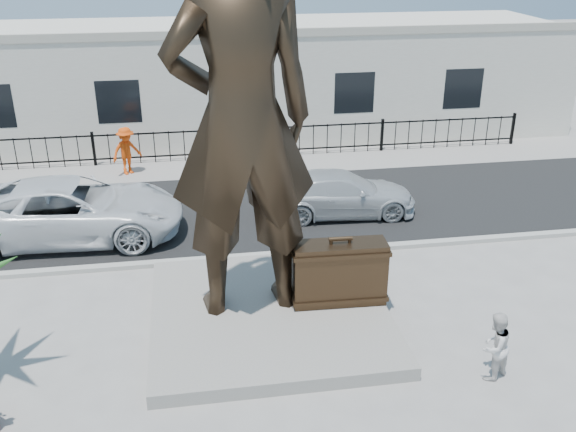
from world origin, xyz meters
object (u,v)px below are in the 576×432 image
(suitcase, at_px, (339,273))
(tourist, at_px, (495,346))
(statue, at_px, (241,121))
(car_white, at_px, (72,210))

(suitcase, xyz_separation_m, tourist, (2.41, -2.74, -0.32))
(statue, xyz_separation_m, suitcase, (2.06, -0.25, -3.49))
(suitcase, bearing_deg, tourist, -46.53)
(statue, bearing_deg, car_white, -53.23)
(tourist, bearing_deg, suitcase, -79.26)
(statue, distance_m, tourist, 6.59)
(tourist, relative_size, car_white, 0.23)
(statue, height_order, car_white, statue)
(tourist, distance_m, car_white, 11.79)
(suitcase, bearing_deg, car_white, 144.43)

